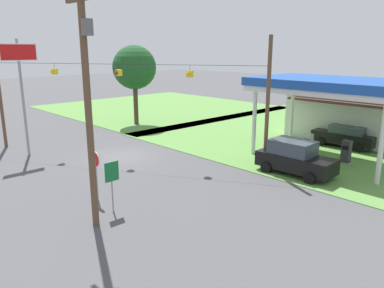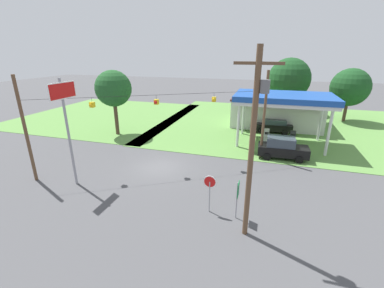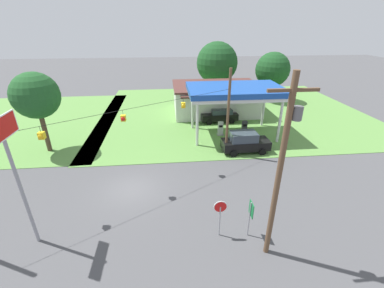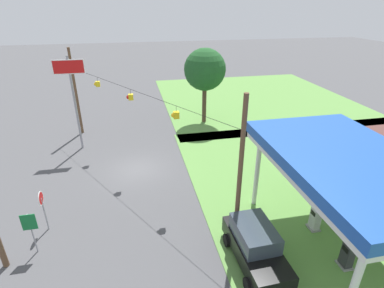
# 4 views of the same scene
# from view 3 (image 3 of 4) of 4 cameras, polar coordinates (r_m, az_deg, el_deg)

# --- Properties ---
(ground_plane) EXTENTS (160.00, 160.00, 0.00)m
(ground_plane) POSITION_cam_3_polar(r_m,az_deg,el_deg) (20.37, -13.17, -9.77)
(ground_plane) COLOR #4C4C4F
(grass_verge_station_corner) EXTENTS (36.00, 28.00, 0.04)m
(grass_verge_station_corner) POSITION_cam_3_polar(r_m,az_deg,el_deg) (37.26, 8.88, 7.25)
(grass_verge_station_corner) COLOR #5B8E42
(grass_verge_station_corner) RESTS_ON ground
(grass_verge_opposite_corner) EXTENTS (24.00, 24.00, 0.04)m
(grass_verge_opposite_corner) POSITION_cam_3_polar(r_m,az_deg,el_deg) (39.36, -34.20, 4.03)
(grass_verge_opposite_corner) COLOR #5B8E42
(grass_verge_opposite_corner) RESTS_ON ground
(gas_station_canopy) EXTENTS (9.92, 6.20, 5.42)m
(gas_station_canopy) POSITION_cam_3_polar(r_m,az_deg,el_deg) (27.79, 9.56, 11.40)
(gas_station_canopy) COLOR silver
(gas_station_canopy) RESTS_ON ground
(gas_station_store) EXTENTS (11.63, 8.54, 3.84)m
(gas_station_store) POSITION_cam_3_polar(r_m,az_deg,el_deg) (36.17, 5.30, 10.06)
(gas_station_store) COLOR silver
(gas_station_store) RESTS_ON ground
(fuel_pump_near) EXTENTS (0.71, 0.56, 1.57)m
(fuel_pump_near) POSITION_cam_3_polar(r_m,az_deg,el_deg) (28.76, 6.34, 3.35)
(fuel_pump_near) COLOR gray
(fuel_pump_near) RESTS_ON ground
(fuel_pump_far) EXTENTS (0.71, 0.56, 1.57)m
(fuel_pump_far) POSITION_cam_3_polar(r_m,az_deg,el_deg) (29.42, 11.54, 3.50)
(fuel_pump_far) COLOR gray
(fuel_pump_far) RESTS_ON ground
(car_at_pumps_front) EXTENTS (4.61, 2.21, 2.05)m
(car_at_pumps_front) POSITION_cam_3_polar(r_m,az_deg,el_deg) (25.28, 11.65, 0.43)
(car_at_pumps_front) COLOR black
(car_at_pumps_front) RESTS_ON ground
(car_at_pumps_rear) EXTENTS (4.67, 2.29, 1.71)m
(car_at_pumps_rear) POSITION_cam_3_polar(r_m,az_deg,el_deg) (32.72, 6.12, 6.43)
(car_at_pumps_rear) COLOR black
(car_at_pumps_rear) RESTS_ON ground
(stop_sign_roadside) EXTENTS (0.80, 0.08, 2.50)m
(stop_sign_roadside) POSITION_cam_3_polar(r_m,az_deg,el_deg) (15.17, 6.30, -14.56)
(stop_sign_roadside) COLOR #99999E
(stop_sign_roadside) RESTS_ON ground
(stop_sign_overhead) EXTENTS (0.22, 2.41, 7.92)m
(stop_sign_overhead) POSITION_cam_3_polar(r_m,az_deg,el_deg) (15.39, -35.39, -1.89)
(stop_sign_overhead) COLOR gray
(stop_sign_overhead) RESTS_ON ground
(route_sign) EXTENTS (0.10, 0.70, 2.40)m
(route_sign) POSITION_cam_3_polar(r_m,az_deg,el_deg) (15.51, 12.90, -14.60)
(route_sign) COLOR gray
(route_sign) RESTS_ON ground
(utility_pole_main) EXTENTS (2.20, 0.44, 9.85)m
(utility_pole_main) POSITION_cam_3_polar(r_m,az_deg,el_deg) (12.66, 19.23, -4.55)
(utility_pole_main) COLOR brown
(utility_pole_main) RESTS_ON ground
(signal_span_gantry) EXTENTS (16.93, 10.24, 8.08)m
(signal_span_gantry) POSITION_cam_3_polar(r_m,az_deg,el_deg) (18.24, -14.52, 1.45)
(signal_span_gantry) COLOR brown
(signal_span_gantry) RESTS_ON ground
(tree_behind_station) EXTENTS (6.71, 6.71, 8.76)m
(tree_behind_station) POSITION_cam_3_polar(r_m,az_deg,el_deg) (44.30, 5.57, 17.49)
(tree_behind_station) COLOR #4C3828
(tree_behind_station) RESTS_ON ground
(tree_west_verge) EXTENTS (4.18, 4.18, 7.64)m
(tree_west_verge) POSITION_cam_3_polar(r_m,az_deg,el_deg) (27.31, -31.42, 9.11)
(tree_west_verge) COLOR #4C3828
(tree_west_verge) RESTS_ON ground
(tree_far_back) EXTENTS (5.21, 5.21, 7.49)m
(tree_far_back) POSITION_cam_3_polar(r_m,az_deg,el_deg) (42.80, 17.47, 15.49)
(tree_far_back) COLOR #4C3828
(tree_far_back) RESTS_ON ground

